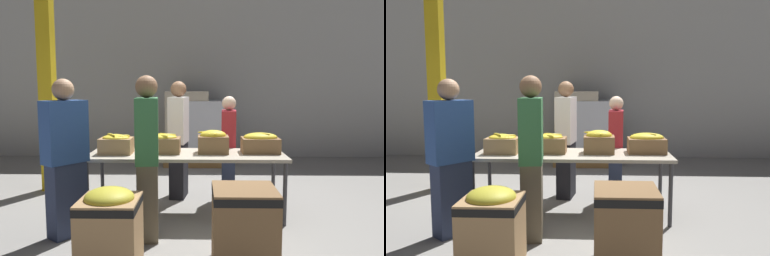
# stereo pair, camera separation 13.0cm
# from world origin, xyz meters

# --- Properties ---
(ground_plane) EXTENTS (30.00, 30.00, 0.00)m
(ground_plane) POSITION_xyz_m (0.00, 0.00, 0.00)
(ground_plane) COLOR gray
(wall_back) EXTENTS (16.00, 0.08, 4.00)m
(wall_back) POSITION_xyz_m (0.00, 4.09, 2.00)
(wall_back) COLOR #B7B7B2
(wall_back) RESTS_ON ground_plane
(sorting_table) EXTENTS (2.46, 0.82, 0.80)m
(sorting_table) POSITION_xyz_m (0.00, 0.00, 0.75)
(sorting_table) COLOR #B2A893
(sorting_table) RESTS_ON ground_plane
(banana_box_0) EXTENTS (0.40, 0.30, 0.26)m
(banana_box_0) POSITION_xyz_m (-0.88, -0.04, 0.93)
(banana_box_0) COLOR #A37A4C
(banana_box_0) RESTS_ON sorting_table
(banana_box_1) EXTENTS (0.44, 0.30, 0.26)m
(banana_box_1) POSITION_xyz_m (-0.30, 0.02, 0.93)
(banana_box_1) COLOR olive
(banana_box_1) RESTS_ON sorting_table
(banana_box_2) EXTENTS (0.39, 0.29, 0.29)m
(banana_box_2) POSITION_xyz_m (0.34, 0.03, 0.95)
(banana_box_2) COLOR olive
(banana_box_2) RESTS_ON sorting_table
(banana_box_3) EXTENTS (0.47, 0.33, 0.27)m
(banana_box_3) POSITION_xyz_m (0.94, 0.07, 0.93)
(banana_box_3) COLOR olive
(banana_box_3) RESTS_ON sorting_table
(volunteer_0) EXTENTS (0.28, 0.49, 1.76)m
(volunteer_0) POSITION_xyz_m (-0.39, -0.73, 0.87)
(volunteer_0) COLOR #6B604C
(volunteer_0) RESTS_ON ground_plane
(volunteer_1) EXTENTS (0.23, 0.42, 1.51)m
(volunteer_1) POSITION_xyz_m (0.58, 0.67, 0.75)
(volunteer_1) COLOR #2D3856
(volunteer_1) RESTS_ON ground_plane
(volunteer_2) EXTENTS (0.30, 0.49, 1.72)m
(volunteer_2) POSITION_xyz_m (-0.14, 0.81, 0.86)
(volunteer_2) COLOR black
(volunteer_2) RESTS_ON ground_plane
(volunteer_3) EXTENTS (0.47, 0.51, 1.73)m
(volunteer_3) POSITION_xyz_m (-1.29, -0.70, 0.86)
(volunteer_3) COLOR #2D3856
(volunteer_3) RESTS_ON ground_plane
(donation_bin_0) EXTENTS (0.53, 0.53, 0.74)m
(donation_bin_0) POSITION_xyz_m (-0.64, -1.42, 0.40)
(donation_bin_0) COLOR tan
(donation_bin_0) RESTS_ON ground_plane
(donation_bin_1) EXTENTS (0.56, 0.56, 0.75)m
(donation_bin_1) POSITION_xyz_m (0.56, -1.42, 0.40)
(donation_bin_1) COLOR olive
(donation_bin_1) RESTS_ON ground_plane
(support_pillar) EXTENTS (0.22, 0.22, 4.00)m
(support_pillar) POSITION_xyz_m (-2.21, 1.15, 2.00)
(support_pillar) COLOR gold
(support_pillar) RESTS_ON ground_plane
(pallet_stack_0) EXTENTS (0.96, 0.96, 1.55)m
(pallet_stack_0) POSITION_xyz_m (-0.10, 3.28, 0.76)
(pallet_stack_0) COLOR olive
(pallet_stack_0) RESTS_ON ground_plane
(pallet_stack_1) EXTENTS (1.14, 1.14, 1.36)m
(pallet_stack_1) POSITION_xyz_m (0.25, 3.36, 0.67)
(pallet_stack_1) COLOR olive
(pallet_stack_1) RESTS_ON ground_plane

